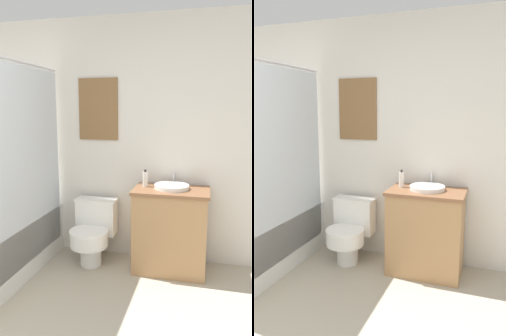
% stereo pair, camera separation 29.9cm
% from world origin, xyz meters
% --- Properties ---
extents(wall_back, '(3.19, 0.07, 2.50)m').
position_xyz_m(wall_back, '(-0.00, 2.29, 1.26)').
color(wall_back, silver).
rests_on(wall_back, ground_plane).
extents(shower_area, '(0.57, 1.58, 1.98)m').
position_xyz_m(shower_area, '(-0.79, 1.48, 0.31)').
color(shower_area, white).
rests_on(shower_area, ground_plane).
extents(toilet, '(0.44, 0.54, 0.65)m').
position_xyz_m(toilet, '(-0.07, 2.00, 0.34)').
color(toilet, white).
rests_on(toilet, ground_plane).
extents(vanity, '(0.72, 0.47, 0.82)m').
position_xyz_m(vanity, '(0.73, 2.02, 0.41)').
color(vanity, '#AD7F51').
rests_on(vanity, ground_plane).
extents(sink, '(0.33, 0.37, 0.13)m').
position_xyz_m(sink, '(0.73, 2.04, 0.84)').
color(sink, white).
rests_on(sink, vanity).
extents(soap_bottle, '(0.05, 0.05, 0.17)m').
position_xyz_m(soap_bottle, '(0.46, 2.07, 0.90)').
color(soap_bottle, silver).
rests_on(soap_bottle, vanity).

